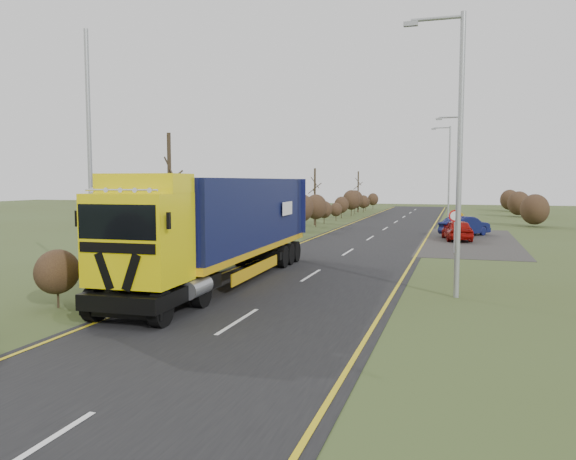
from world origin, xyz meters
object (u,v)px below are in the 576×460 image
Objects in this scene: car_blue_sedan at (465,226)px; streetlight_near at (456,143)px; car_red_hatchback at (457,230)px; lorry at (225,222)px; speed_sign at (455,223)px.

streetlight_near is (-0.55, -22.35, 4.49)m from car_blue_sedan.
car_blue_sedan is (0.51, 3.26, 0.01)m from car_red_hatchback.
streetlight_near is at bearing -4.05° from lorry.
streetlight_near is 3.98× the size of speed_sign.
car_blue_sedan is at bearing -107.96° from car_red_hatchback.
speed_sign is (-0.12, -6.90, 0.97)m from car_red_hatchback.
speed_sign is (8.40, 11.86, -0.69)m from lorry.
lorry is 3.47× the size of car_blue_sedan.
lorry is 14.55m from speed_sign.
speed_sign reaches higher than car_blue_sedan.
car_blue_sedan is 22.80m from streetlight_near.
car_red_hatchback is at bearing 89.88° from streetlight_near.
streetlight_near reaches higher than car_red_hatchback.
streetlight_near is 12.69m from speed_sign.
car_blue_sedan is at bearing 88.60° from streetlight_near.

